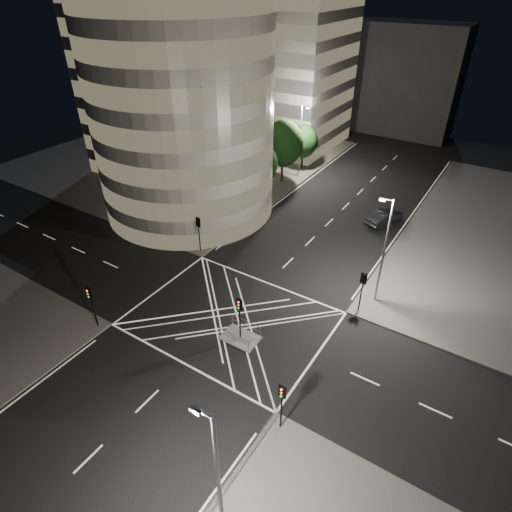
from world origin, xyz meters
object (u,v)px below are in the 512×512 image
Objects in this scene: street_lamp_right_far at (384,249)px; central_island at (240,338)px; street_lamp_right_near at (217,479)px; traffic_signal_nl at (91,300)px; street_lamp_left_near at (223,185)px; traffic_signal_fl at (199,228)px; street_lamp_left_far at (300,139)px; sedan at (384,217)px; traffic_signal_fr at (363,285)px; traffic_signal_nr at (282,399)px; traffic_signal_island at (240,311)px.

central_island is at bearing -125.30° from street_lamp_right_far.
traffic_signal_nl is at bearing 158.45° from street_lamp_right_near.
traffic_signal_fl is at bearing -83.03° from street_lamp_left_near.
sedan is (14.90, -6.74, -4.71)m from street_lamp_left_far.
traffic_signal_fl is at bearing 180.00° from traffic_signal_fr.
traffic_signal_nr is 8.62m from traffic_signal_island.
traffic_signal_fr and traffic_signal_nr have the same top height.
traffic_signal_nl is at bearing -153.86° from central_island.
street_lamp_left_near reaches higher than traffic_signal_island.
street_lamp_left_near and street_lamp_right_far have the same top height.
sedan is (-3.33, 30.06, -2.08)m from traffic_signal_nr.
sedan is at bearing 82.03° from traffic_signal_island.
street_lamp_right_far reaches higher than traffic_signal_fl.
street_lamp_left_near is (-0.64, 5.20, 2.63)m from traffic_signal_fl.
street_lamp_right_near is (18.24, -20.80, 2.63)m from traffic_signal_fl.
street_lamp_left_near is at bearing 57.25° from sedan.
street_lamp_right_far is (0.64, 15.80, 2.63)m from traffic_signal_nr.
street_lamp_right_far is (18.24, 2.20, 2.63)m from traffic_signal_fl.
traffic_signal_fr is at bearing -106.11° from street_lamp_right_far.
traffic_signal_fl is at bearing 69.26° from sedan.
traffic_signal_fr is 29.63m from street_lamp_left_far.
central_island is at bearing 0.00° from traffic_signal_island.
traffic_signal_island is at bearing 0.00° from central_island.
traffic_signal_fr is at bearing 90.00° from traffic_signal_nr.
sedan is at bearing 96.08° from street_lamp_right_near.
street_lamp_right_far is at bearing 6.88° from traffic_signal_fl.
sedan is at bearing 105.55° from street_lamp_right_far.
central_island is 0.75× the size of traffic_signal_island.
traffic_signal_nl is 17.60m from traffic_signal_nr.
street_lamp_right_far reaches higher than sedan.
traffic_signal_fl is 1.00× the size of traffic_signal_island.
traffic_signal_nr is (17.60, 0.00, 0.00)m from traffic_signal_nl.
street_lamp_left_near is at bearing 96.97° from traffic_signal_fl.
street_lamp_left_far is 1.00× the size of street_lamp_right_near.
street_lamp_right_far is (18.87, -21.00, 0.00)m from street_lamp_left_far.
traffic_signal_fl is 0.40× the size of street_lamp_right_far.
traffic_signal_nr is at bearing -63.64° from street_lamp_left_far.
street_lamp_left_far is (-11.44, 31.50, 5.47)m from central_island.
street_lamp_left_near is 1.98× the size of sedan.
central_island is at bearing 120.75° from street_lamp_right_near.
central_island is 25.02m from sedan.
street_lamp_right_near is (18.24, -7.20, 2.63)m from traffic_signal_nl.
street_lamp_right_far is at bearing 40.91° from traffic_signal_nl.
traffic_signal_fr is at bearing 50.67° from central_island.
street_lamp_left_far is at bearing 109.95° from traffic_signal_island.
street_lamp_right_near is 1.98× the size of sedan.
traffic_signal_nr is 0.79× the size of sedan.
street_lamp_left_near and street_lamp_right_near have the same top height.
street_lamp_left_far is at bearing -4.16° from sedan.
traffic_signal_fl is 21.88m from sedan.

